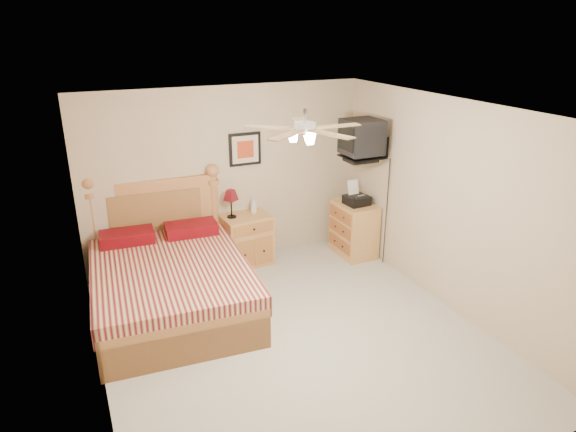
{
  "coord_description": "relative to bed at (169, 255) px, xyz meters",
  "views": [
    {
      "loc": [
        -2.05,
        -4.38,
        3.28
      ],
      "look_at": [
        0.33,
        0.9,
        1.08
      ],
      "focal_mm": 32.0,
      "sensor_mm": 36.0,
      "label": 1
    }
  ],
  "objects": [
    {
      "name": "ceiling",
      "position": [
        1.1,
        -1.12,
        1.76
      ],
      "size": [
        4.0,
        4.5,
        0.04
      ],
      "primitive_type": "cube",
      "color": "white",
      "rests_on": "ground"
    },
    {
      "name": "magazine_upper",
      "position": [
        2.85,
        0.74,
        0.1
      ],
      "size": [
        0.18,
        0.25,
        0.02
      ],
      "primitive_type": "imported",
      "rotation": [
        0.0,
        0.0,
        -0.02
      ],
      "color": "tan",
      "rests_on": "magazine_lower"
    },
    {
      "name": "wall_left",
      "position": [
        -0.9,
        -1.12,
        0.51
      ],
      "size": [
        0.04,
        4.5,
        2.5
      ],
      "primitive_type": "cube",
      "color": "tan",
      "rests_on": "ground"
    },
    {
      "name": "lotion_bottle",
      "position": [
        1.41,
        0.94,
        0.1
      ],
      "size": [
        0.09,
        0.09,
        0.24
      ],
      "primitive_type": "imported",
      "rotation": [
        0.0,
        0.0,
        -0.02
      ],
      "color": "silver",
      "rests_on": "nightstand"
    },
    {
      "name": "ceiling_fan",
      "position": [
        1.1,
        -1.32,
        1.62
      ],
      "size": [
        1.14,
        1.14,
        0.28
      ],
      "primitive_type": null,
      "color": "silver",
      "rests_on": "ceiling"
    },
    {
      "name": "floor",
      "position": [
        1.1,
        -1.12,
        -0.74
      ],
      "size": [
        4.5,
        4.5,
        0.0
      ],
      "primitive_type": "plane",
      "color": "#A8A498",
      "rests_on": "ground"
    },
    {
      "name": "wall_front",
      "position": [
        1.1,
        -3.37,
        0.51
      ],
      "size": [
        4.0,
        0.04,
        2.5
      ],
      "primitive_type": "cube",
      "color": "tan",
      "rests_on": "ground"
    },
    {
      "name": "wall_right",
      "position": [
        3.1,
        -1.12,
        0.51
      ],
      "size": [
        0.04,
        4.5,
        2.5
      ],
      "primitive_type": "cube",
      "color": "tan",
      "rests_on": "ground"
    },
    {
      "name": "magazine_lower",
      "position": [
        2.83,
        0.71,
        0.07
      ],
      "size": [
        0.2,
        0.26,
        0.02
      ],
      "primitive_type": "imported",
      "rotation": [
        0.0,
        0.0,
        0.07
      ],
      "color": "beige",
      "rests_on": "dresser"
    },
    {
      "name": "framed_picture",
      "position": [
        1.37,
        1.11,
        0.88
      ],
      "size": [
        0.46,
        0.04,
        0.46
      ],
      "primitive_type": "cube",
      "color": "black",
      "rests_on": "wall_back"
    },
    {
      "name": "wall_tv",
      "position": [
        2.85,
        0.22,
        1.07
      ],
      "size": [
        0.56,
        0.46,
        0.58
      ],
      "primitive_type": null,
      "color": "black",
      "rests_on": "wall_right"
    },
    {
      "name": "table_lamp",
      "position": [
        1.07,
        0.91,
        0.19
      ],
      "size": [
        0.26,
        0.26,
        0.4
      ],
      "primitive_type": null,
      "rotation": [
        0.0,
        0.0,
        -0.24
      ],
      "color": "maroon",
      "rests_on": "nightstand"
    },
    {
      "name": "bed",
      "position": [
        0.0,
        0.0,
        0.0
      ],
      "size": [
        1.88,
        2.39,
        1.47
      ],
      "primitive_type": null,
      "rotation": [
        0.0,
        0.0,
        -0.07
      ],
      "color": "#B36B3C",
      "rests_on": "ground"
    },
    {
      "name": "wall_back",
      "position": [
        1.1,
        1.13,
        0.51
      ],
      "size": [
        4.0,
        0.04,
        2.5
      ],
      "primitive_type": "cube",
      "color": "tan",
      "rests_on": "ground"
    },
    {
      "name": "nightstand",
      "position": [
        1.27,
        0.88,
        -0.37
      ],
      "size": [
        0.71,
        0.55,
        0.72
      ],
      "primitive_type": "cube",
      "rotation": [
        0.0,
        0.0,
        0.08
      ],
      "color": "#A56E3E",
      "rests_on": "ground"
    },
    {
      "name": "fax_machine",
      "position": [
        2.83,
        0.48,
        0.23
      ],
      "size": [
        0.35,
        0.36,
        0.34
      ],
      "primitive_type": null,
      "rotation": [
        0.0,
        0.0,
        0.08
      ],
      "color": "black",
      "rests_on": "dresser"
    },
    {
      "name": "dresser",
      "position": [
        2.83,
        0.51,
        -0.34
      ],
      "size": [
        0.48,
        0.68,
        0.8
      ],
      "primitive_type": "cube",
      "rotation": [
        0.0,
        0.0,
        0.01
      ],
      "color": "#B07F4D",
      "rests_on": "ground"
    }
  ]
}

